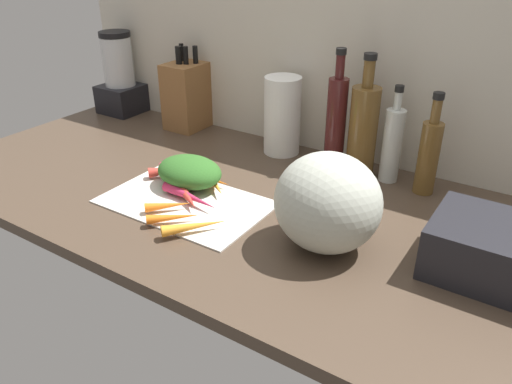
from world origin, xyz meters
TOP-DOWN VIEW (x-y plane):
  - ground_plane at (0.00, 0.00)cm, footprint 170.00×80.00cm
  - wall_back at (0.00, 38.50)cm, footprint 170.00×3.00cm
  - cutting_board at (-7.30, -10.98)cm, footprint 40.13×25.18cm
  - carrot_0 at (-6.28, -1.09)cm, footprint 14.58×12.16cm
  - carrot_1 at (-7.58, -16.72)cm, footprint 9.14×9.34cm
  - carrot_2 at (-5.66, -10.94)cm, footprint 17.71×5.10cm
  - carrot_3 at (-19.89, -2.35)cm, footprint 9.58×10.12cm
  - carrot_4 at (-7.55, -0.04)cm, footprint 11.28×2.20cm
  - carrot_5 at (-5.80, -11.55)cm, footprint 10.28×7.93cm
  - carrot_6 at (-17.49, 0.04)cm, footprint 13.59×5.11cm
  - carrot_7 at (-2.90, -20.16)cm, footprint 10.23×9.92cm
  - carrot_8 at (3.67, -20.78)cm, footprint 10.99×12.78cm
  - carrot_greens_pile at (-11.60, -3.83)cm, footprint 17.78×13.68cm
  - winter_squash at (29.56, -9.31)cm, footprint 22.20×20.89cm
  - knife_block at (-41.17, 31.43)cm, footprint 11.26×14.64cm
  - blender_appliance at (-71.72, 30.51)cm, footprint 14.11×14.11cm
  - paper_towel_roll at (-3.88, 29.50)cm, footprint 10.66×10.66cm
  - bottle_0 at (14.26, 26.80)cm, footprint 5.39×5.39cm
  - bottle_1 at (21.82, 27.34)cm, footprint 7.56×7.56cm
  - bottle_2 at (29.61, 28.56)cm, footprint 5.03×5.03cm
  - bottle_3 at (39.55, 26.83)cm, footprint 5.14×5.14cm
  - dish_rack at (63.20, -0.59)cm, footprint 28.73×19.47cm

SIDE VIEW (x-z plane):
  - ground_plane at x=0.00cm, z-range -3.00..0.00cm
  - cutting_board at x=-7.30cm, z-range 0.00..0.80cm
  - carrot_4 at x=-7.55cm, z-range 0.80..2.90cm
  - carrot_7 at x=-2.90cm, z-range 0.80..3.03cm
  - carrot_1 at x=-7.58cm, z-range 0.80..3.05cm
  - carrot_6 at x=-17.49cm, z-range 0.80..3.19cm
  - carrot_8 at x=3.67cm, z-range 0.80..3.38cm
  - carrot_3 at x=-19.89cm, z-range 0.80..3.51cm
  - carrot_5 at x=-5.80cm, z-range 0.80..3.55cm
  - carrot_2 at x=-5.66cm, z-range 0.80..3.63cm
  - carrot_0 at x=-6.28cm, z-range 0.80..3.91cm
  - carrot_greens_pile at x=-11.60cm, z-range 0.80..8.32cm
  - dish_rack at x=63.20cm, z-range 0.00..10.65cm
  - bottle_3 at x=39.55cm, z-range -2.67..23.27cm
  - bottle_2 at x=29.61cm, z-range -2.47..23.22cm
  - winter_squash at x=29.56cm, z-range 0.00..20.87cm
  - knife_block at x=-41.17cm, z-range -2.50..24.49cm
  - paper_towel_roll at x=-3.88cm, z-range 0.00..22.73cm
  - blender_appliance at x=-71.72cm, z-range -1.95..26.61cm
  - bottle_1 at x=21.82cm, z-range -3.41..29.37cm
  - bottle_0 at x=14.26cm, z-range -2.88..30.38cm
  - wall_back at x=0.00cm, z-range 0.00..60.00cm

